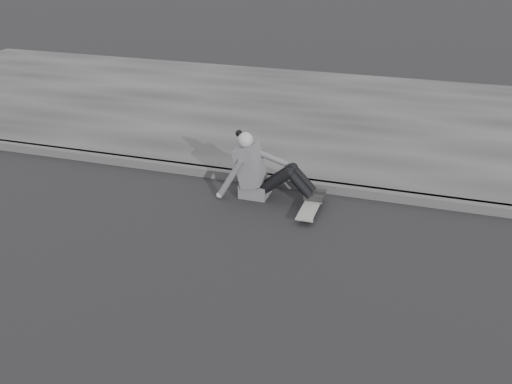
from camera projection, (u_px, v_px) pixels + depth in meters
ground at (495, 345)px, 4.86m from camera, size 80.00×80.00×0.00m
curb at (484, 208)px, 7.05m from camera, size 24.00×0.16×0.12m
sidewalk at (477, 130)px, 9.64m from camera, size 24.00×6.00×0.12m
skateboard at (310, 207)px, 7.04m from camera, size 0.20×0.78×0.09m
seated_woman at (260, 171)px, 7.33m from camera, size 1.38×0.46×0.88m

